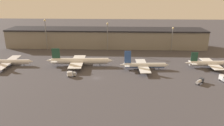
% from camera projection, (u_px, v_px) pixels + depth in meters
% --- Properties ---
extents(ground, '(600.00, 600.00, 0.00)m').
position_uv_depth(ground, '(97.00, 78.00, 137.72)').
color(ground, '#423F44').
extents(terminal_building, '(188.80, 26.24, 17.65)m').
position_uv_depth(terminal_building, '(106.00, 38.00, 212.60)').
color(terminal_building, gray).
rests_on(terminal_building, ground).
extents(airplane_0, '(35.81, 34.93, 13.44)m').
position_uv_depth(airplane_0, '(9.00, 62.00, 159.73)').
color(airplane_0, silver).
rests_on(airplane_0, ground).
extents(airplane_1, '(49.48, 31.49, 13.26)m').
position_uv_depth(airplane_1, '(80.00, 61.00, 159.14)').
color(airplane_1, white).
rests_on(airplane_1, ground).
extents(airplane_2, '(35.25, 29.96, 13.37)m').
position_uv_depth(airplane_2, '(144.00, 65.00, 152.45)').
color(airplane_2, white).
rests_on(airplane_2, ground).
extents(airplane_3, '(42.32, 27.03, 11.48)m').
position_uv_depth(airplane_3, '(214.00, 63.00, 155.84)').
color(airplane_3, white).
rests_on(airplane_3, ground).
extents(service_vehicle_0, '(4.04, 6.53, 3.61)m').
position_uv_depth(service_vehicle_0, '(224.00, 78.00, 132.26)').
color(service_vehicle_0, '#9EA3A8').
rests_on(service_vehicle_0, ground).
extents(service_vehicle_1, '(5.75, 3.84, 3.40)m').
position_uv_depth(service_vehicle_1, '(71.00, 74.00, 139.60)').
color(service_vehicle_1, '#9EA3A8').
rests_on(service_vehicle_1, ground).
extents(service_vehicle_3, '(6.40, 6.62, 2.82)m').
position_uv_depth(service_vehicle_3, '(200.00, 81.00, 128.92)').
color(service_vehicle_3, '#282D38').
rests_on(service_vehicle_3, ground).
extents(lamp_post_0, '(1.80, 1.80, 28.33)m').
position_uv_depth(lamp_post_0, '(46.00, 31.00, 197.13)').
color(lamp_post_0, slate).
rests_on(lamp_post_0, ground).
extents(lamp_post_1, '(1.80, 1.80, 25.63)m').
position_uv_depth(lamp_post_1, '(107.00, 33.00, 195.29)').
color(lamp_post_1, slate).
rests_on(lamp_post_1, ground).
extents(lamp_post_2, '(1.80, 1.80, 22.04)m').
position_uv_depth(lamp_post_2, '(172.00, 36.00, 193.55)').
color(lamp_post_2, slate).
rests_on(lamp_post_2, ground).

